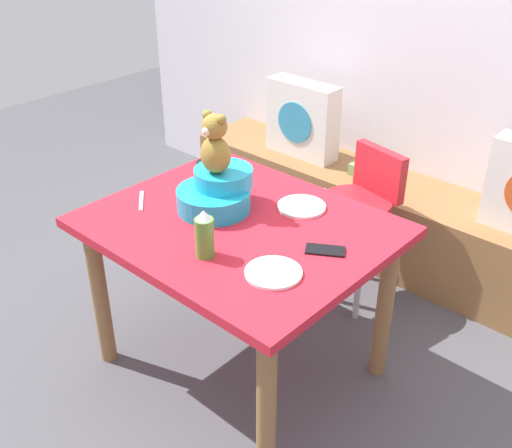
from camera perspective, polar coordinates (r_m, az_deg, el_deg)
ground_plane at (r=2.84m, az=-1.39°, el=-12.87°), size 8.00×8.00×0.00m
back_wall at (r=3.37m, az=16.86°, el=18.03°), size 4.40×0.10×2.60m
window_bench at (r=3.52m, az=12.30°, el=0.30°), size 2.60×0.44×0.46m
pillow_floral_left at (r=3.62m, az=4.35°, el=9.71°), size 0.44×0.15×0.44m
book_stack at (r=3.46m, az=10.58°, el=4.94°), size 0.20×0.14×0.07m
dining_table at (r=2.46m, az=-1.57°, el=-2.09°), size 1.14×0.93×0.74m
highchair at (r=3.02m, az=9.51°, el=1.66°), size 0.39×0.50×0.79m
infant_seat_teal at (r=2.48m, az=-3.67°, el=3.00°), size 0.30×0.33×0.16m
teddy_bear at (r=2.39m, az=-3.84°, el=7.40°), size 0.13×0.12×0.25m
ketchup_bottle at (r=2.16m, az=-4.83°, el=-1.00°), size 0.07×0.07×0.18m
coffee_mug at (r=2.71m, az=-4.69°, el=4.88°), size 0.12×0.08×0.09m
dinner_plate_near at (r=2.10m, az=1.64°, el=-4.56°), size 0.20×0.20×0.01m
dinner_plate_far at (r=2.51m, az=4.27°, el=1.63°), size 0.20×0.20×0.01m
cell_phone at (r=2.23m, az=6.49°, el=-2.44°), size 0.16×0.14×0.01m
table_fork at (r=2.60m, az=-10.66°, el=2.15°), size 0.14×0.12×0.01m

